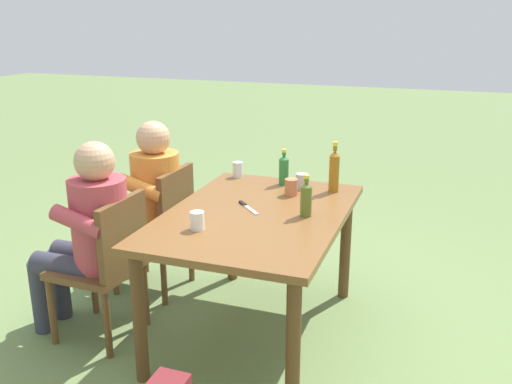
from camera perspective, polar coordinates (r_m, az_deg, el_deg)
ground_plane at (r=3.50m, az=0.00°, el=-13.98°), size 24.00×24.00×0.00m
dining_table at (r=3.20m, az=0.00°, el=-3.74°), size 1.41×0.97×0.77m
chair_near_right at (r=3.34m, az=-14.78°, el=-6.74°), size 0.46×0.46×0.87m
chair_near_left at (r=3.84m, az=-9.51°, el=-3.12°), size 0.45×0.45×0.87m
person_in_white_shirt at (r=3.34m, az=-16.53°, el=-3.79°), size 0.47×0.62×1.18m
person_in_plaid_shirt at (r=3.84m, az=-11.04°, el=-0.57°), size 0.47×0.62×1.18m
bottle_amber at (r=3.52m, az=7.91°, el=2.18°), size 0.06×0.06×0.32m
bottle_green at (r=3.65m, az=2.83°, el=2.30°), size 0.06×0.06×0.23m
bottle_olive at (r=3.09m, az=5.09°, el=-0.66°), size 0.06×0.06×0.23m
cup_steel at (r=3.60m, az=4.66°, el=1.12°), size 0.08×0.08×0.10m
cup_white at (r=2.92m, az=-5.97°, el=-2.90°), size 0.07×0.07×0.10m
cup_terracotta at (r=3.45m, az=3.58°, el=0.50°), size 0.08×0.08×0.10m
cup_glass at (r=3.83m, az=-1.87°, el=2.28°), size 0.07×0.07×0.10m
table_knife at (r=3.24m, az=-0.91°, el=-1.50°), size 0.19×0.18×0.01m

